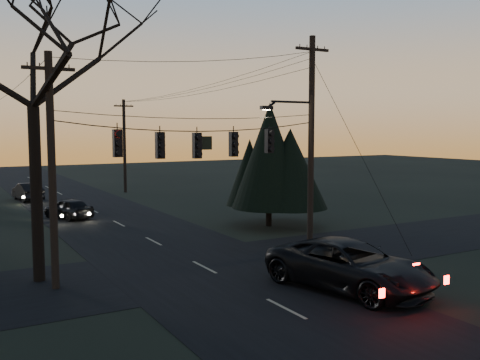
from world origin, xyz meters
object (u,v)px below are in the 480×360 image
utility_pole_far_r (125,192)px  bare_tree_left (31,34)px  utility_pole_left (56,289)px  sedan_oncoming_a (69,209)px  suv_near (350,266)px  utility_pole_right (310,253)px  sedan_oncoming_b (28,192)px  evergreen_right (269,156)px

utility_pole_far_r → bare_tree_left: bare_tree_left is taller
utility_pole_left → utility_pole_far_r: bearing=67.7°
bare_tree_left → sedan_oncoming_a: 17.04m
utility_pole_left → suv_near: 10.70m
utility_pole_right → utility_pole_far_r: size_ratio=1.18×
sedan_oncoming_a → sedan_oncoming_b: sedan_oncoming_b is taller
utility_pole_left → bare_tree_left: bearing=104.4°
sedan_oncoming_b → evergreen_right: bearing=112.5°
utility_pole_right → sedan_oncoming_a: size_ratio=2.58×
utility_pole_right → evergreen_right: bearing=72.8°
suv_near → sedan_oncoming_a: 21.56m
bare_tree_left → sedan_oncoming_b: bare_tree_left is taller
utility_pole_right → sedan_oncoming_a: 17.32m
evergreen_right → bare_tree_left: bearing=-158.5°
evergreen_right → suv_near: 13.44m
suv_near → sedan_oncoming_a: suv_near is taller
utility_pole_far_r → sedan_oncoming_b: 8.90m
utility_pole_left → utility_pole_far_r: (11.50, 28.00, 0.00)m
sedan_oncoming_a → evergreen_right: bearing=117.9°
evergreen_right → sedan_oncoming_a: size_ratio=1.86×
sedan_oncoming_b → utility_pole_right: bearing=101.7°
suv_near → evergreen_right: bearing=57.2°
utility_pole_right → utility_pole_left: utility_pole_right is taller
sedan_oncoming_a → sedan_oncoming_b: size_ratio=0.89×
sedan_oncoming_b → bare_tree_left: bearing=76.2°
sedan_oncoming_a → sedan_oncoming_b: 10.84m
utility_pole_left → sedan_oncoming_a: utility_pole_left is taller
suv_near → utility_pole_right: bearing=53.9°
sedan_oncoming_a → sedan_oncoming_b: (-0.95, 10.80, 0.06)m
suv_near → sedan_oncoming_b: bearing=88.5°
utility_pole_right → suv_near: (-2.30, -5.38, 0.88)m
utility_pole_left → suv_near: utility_pole_left is taller
utility_pole_left → bare_tree_left: (-0.35, 1.35, 9.26)m
utility_pole_right → utility_pole_left: size_ratio=1.18×
evergreen_right → utility_pole_far_r: bearing=95.7°
utility_pole_far_r → suv_near: 33.47m
utility_pole_right → suv_near: size_ratio=1.59×
utility_pole_right → sedan_oncoming_a: utility_pole_right is taller
utility_pole_right → evergreen_right: evergreen_right is taller
utility_pole_far_r → evergreen_right: size_ratio=1.18×
bare_tree_left → sedan_oncoming_a: bearing=73.8°
utility_pole_far_r → sedan_oncoming_b: utility_pole_far_r is taller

